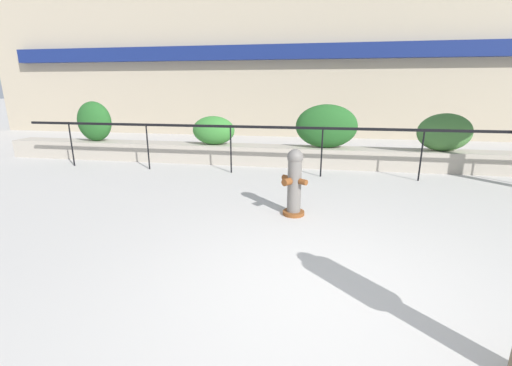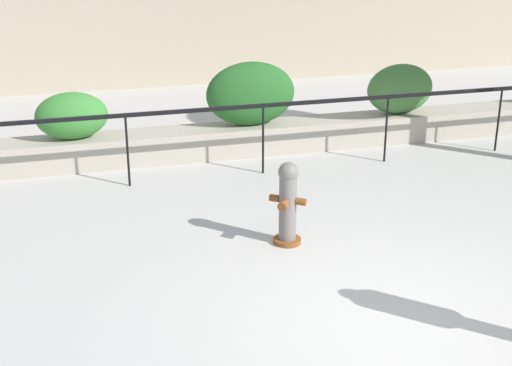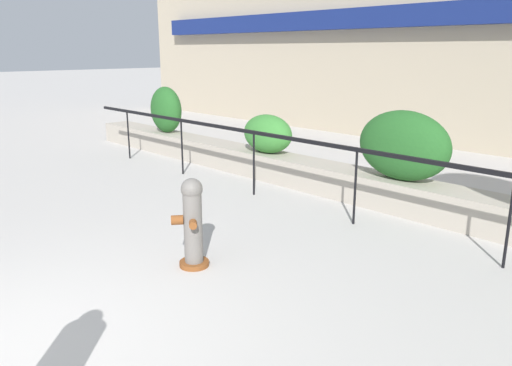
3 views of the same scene
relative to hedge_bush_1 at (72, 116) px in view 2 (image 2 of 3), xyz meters
The scene contains 7 objects.
ground_plane 6.72m from the hedge_bush_1, 64.21° to the right, with size 120.00×120.00×0.00m, color #BCB7B2.
planter_wall_low 2.97m from the hedge_bush_1, ahead, with size 18.00×0.70×0.50m, color #ADA393.
fence_railing_segment 3.10m from the hedge_bush_1, 20.78° to the right, with size 15.00×0.05×1.15m.
hedge_bush_1 is the anchor object (origin of this frame).
hedge_bush_2 3.00m from the hedge_bush_1, ahead, with size 1.56×0.70×1.10m, color #235B23.
hedge_bush_3 5.81m from the hedge_bush_1, ahead, with size 1.27×0.57×0.91m, color #427538.
fire_hydrant 4.46m from the hedge_bush_1, 56.51° to the right, with size 0.49×0.49×1.08m.
Camera 2 is at (-3.06, -5.52, 3.90)m, focal length 50.00 mm.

